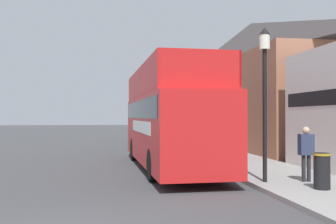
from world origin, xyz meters
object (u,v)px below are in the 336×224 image
lamp_post_second (205,93)px  litter_bin (322,170)px  tour_bus (169,123)px  pedestrian_third (306,149)px  lamp_post_nearest (265,75)px  parked_car_ahead_of_bus (156,139)px

lamp_post_second → litter_bin: (1.10, -8.52, -2.58)m
lamp_post_second → tour_bus: bearing=-131.0°
pedestrian_third → lamp_post_nearest: size_ratio=0.36×
tour_bus → pedestrian_third: size_ratio=6.31×
tour_bus → pedestrian_third: 5.95m
parked_car_ahead_of_bus → lamp_post_nearest: lamp_post_nearest is taller
tour_bus → lamp_post_nearest: lamp_post_nearest is taller
tour_bus → lamp_post_nearest: 5.34m
pedestrian_third → litter_bin: size_ratio=1.69×
tour_bus → lamp_post_second: 3.61m
pedestrian_third → lamp_post_nearest: lamp_post_nearest is taller
lamp_post_nearest → lamp_post_second: (-0.03, 7.14, -0.14)m
tour_bus → pedestrian_third: tour_bus is taller
parked_car_ahead_of_bus → pedestrian_third: 13.86m
tour_bus → litter_bin: tour_bus is taller
parked_car_ahead_of_bus → lamp_post_second: 6.95m
pedestrian_third → lamp_post_nearest: (-1.27, 0.15, 2.24)m
tour_bus → lamp_post_second: bearing=47.6°
pedestrian_third → litter_bin: bearing=-99.6°
parked_car_ahead_of_bus → lamp_post_second: bearing=-74.9°
tour_bus → pedestrian_third: bearing=-55.2°
parked_car_ahead_of_bus → litter_bin: size_ratio=4.41×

